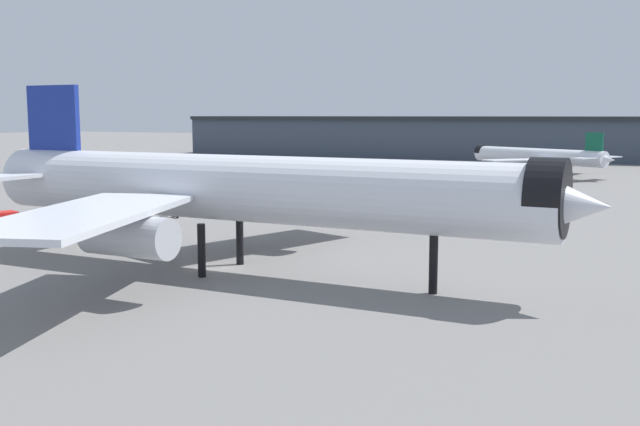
# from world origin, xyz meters

# --- Properties ---
(ground) EXTENTS (900.00, 900.00, 0.00)m
(ground) POSITION_xyz_m (0.00, 0.00, 0.00)
(ground) COLOR slate
(airliner_near_gate) EXTENTS (63.20, 57.74, 17.56)m
(airliner_near_gate) POSITION_xyz_m (3.18, -0.97, 7.73)
(airliner_near_gate) COLOR silver
(airliner_near_gate) RESTS_ON ground
(airliner_far_taxiway) EXTENTS (37.37, 33.61, 10.65)m
(airliner_far_taxiway) POSITION_xyz_m (11.60, 123.32, 4.69)
(airliner_far_taxiway) COLOR silver
(airliner_far_taxiway) RESTS_ON ground
(terminal_building) EXTENTS (222.63, 31.51, 22.40)m
(terminal_building) POSITION_xyz_m (-8.32, 188.81, 7.15)
(terminal_building) COLOR #3D4756
(terminal_building) RESTS_ON ground
(service_truck_front) EXTENTS (4.13, 5.96, 3.00)m
(service_truck_front) POSITION_xyz_m (-33.22, 5.68, 1.59)
(service_truck_front) COLOR black
(service_truck_front) RESTS_ON ground
(baggage_tug_wing) EXTENTS (3.27, 2.02, 1.85)m
(baggage_tug_wing) POSITION_xyz_m (14.04, 36.53, 0.97)
(baggage_tug_wing) COLOR black
(baggage_tug_wing) RESTS_ON ground
(baggage_cart_trailing) EXTENTS (1.97, 2.42, 1.82)m
(baggage_cart_trailing) POSITION_xyz_m (-24.60, 25.94, 0.98)
(baggage_cart_trailing) COLOR black
(baggage_cart_trailing) RESTS_ON ground
(traffic_cone_wingtip) EXTENTS (0.55, 0.55, 0.69)m
(traffic_cone_wingtip) POSITION_xyz_m (-8.36, 33.13, 0.35)
(traffic_cone_wingtip) COLOR #F2600C
(traffic_cone_wingtip) RESTS_ON ground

